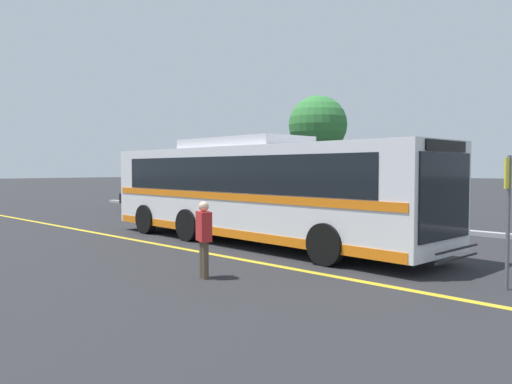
% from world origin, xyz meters
% --- Properties ---
extents(ground_plane, '(220.00, 220.00, 0.00)m').
position_xyz_m(ground_plane, '(0.00, 0.00, 0.00)').
color(ground_plane, '#262628').
extents(lane_strip_0, '(31.82, 0.20, 0.01)m').
position_xyz_m(lane_strip_0, '(-0.57, -2.25, 0.00)').
color(lane_strip_0, gold).
rests_on(lane_strip_0, ground_plane).
extents(curb_strip, '(39.82, 0.36, 0.15)m').
position_xyz_m(curb_strip, '(-0.57, 6.41, 0.07)').
color(curb_strip, '#99999E').
rests_on(curb_strip, ground_plane).
extents(transit_bus, '(12.22, 3.10, 3.19)m').
position_xyz_m(transit_bus, '(-0.59, -0.05, 1.65)').
color(transit_bus, silver).
rests_on(transit_bus, ground_plane).
extents(parked_car_0, '(4.81, 2.07, 1.43)m').
position_xyz_m(parked_car_0, '(-12.82, 4.89, 0.72)').
color(parked_car_0, black).
rests_on(parked_car_0, ground_plane).
extents(parked_car_1, '(4.61, 2.01, 1.47)m').
position_xyz_m(parked_car_1, '(-6.61, 4.88, 0.73)').
color(parked_car_1, maroon).
rests_on(parked_car_1, ground_plane).
extents(parked_car_2, '(4.66, 2.08, 1.40)m').
position_xyz_m(parked_car_2, '(-0.34, 4.88, 0.71)').
color(parked_car_2, black).
rests_on(parked_car_2, ground_plane).
extents(pedestrian_0, '(0.47, 0.36, 1.58)m').
position_xyz_m(pedestrian_0, '(2.04, -4.26, 0.89)').
color(pedestrian_0, brown).
rests_on(pedestrian_0, ground_plane).
extents(bus_stop_sign, '(0.07, 0.40, 2.50)m').
position_xyz_m(bus_stop_sign, '(6.82, -0.96, 1.57)').
color(bus_stop_sign, '#59595E').
rests_on(bus_stop_sign, ground_plane).
extents(tree_0, '(3.01, 3.01, 6.01)m').
position_xyz_m(tree_0, '(-5.84, 9.91, 4.48)').
color(tree_0, '#513823').
rests_on(tree_0, ground_plane).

